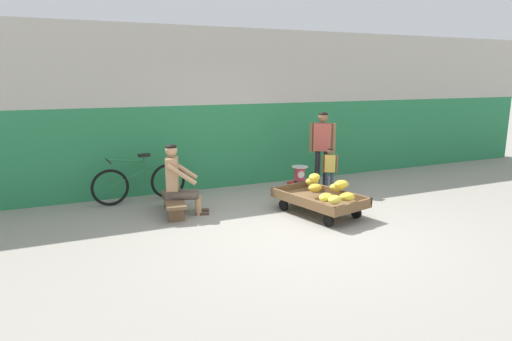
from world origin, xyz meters
TOP-DOWN VIEW (x-y plane):
  - ground_plane at (0.00, 0.00)m, footprint 80.00×80.00m
  - back_wall at (0.00, 2.95)m, footprint 16.00×0.30m
  - banana_cart at (0.61, 0.51)m, footprint 1.15×1.60m
  - banana_pile at (0.67, 0.36)m, footprint 0.78×1.34m
  - low_bench at (-1.53, 1.48)m, footprint 0.44×1.13m
  - vendor_seated at (-1.45, 1.45)m, footprint 0.73×0.60m
  - plastic_crate at (0.79, 1.49)m, footprint 0.36×0.28m
  - weighing_scale at (0.79, 1.48)m, footprint 0.30×0.30m
  - bicycle_near_left at (-1.90, 2.42)m, footprint 1.66×0.48m
  - customer_adult at (1.42, 1.74)m, footprint 0.41×0.35m
  - customer_child at (1.34, 1.34)m, footprint 0.26×0.20m
  - shopping_bag at (0.82, 1.15)m, footprint 0.18×0.12m

SIDE VIEW (x-z plane):
  - ground_plane at x=0.00m, z-range 0.00..0.00m
  - shopping_bag at x=0.82m, z-range 0.00..0.24m
  - plastic_crate at x=0.79m, z-range 0.00..0.30m
  - low_bench at x=-1.53m, z-range 0.06..0.33m
  - banana_cart at x=0.61m, z-range 0.06..0.42m
  - bicycle_near_left at x=-1.90m, z-range -0.08..0.78m
  - weighing_scale at x=0.79m, z-range 0.31..0.60m
  - banana_pile at x=0.67m, z-range 0.33..0.59m
  - customer_child at x=1.34m, z-range 0.11..1.02m
  - vendor_seated at x=-1.45m, z-range 0.00..1.14m
  - customer_adult at x=1.42m, z-range 0.19..1.72m
  - back_wall at x=0.00m, z-range 0.00..3.09m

